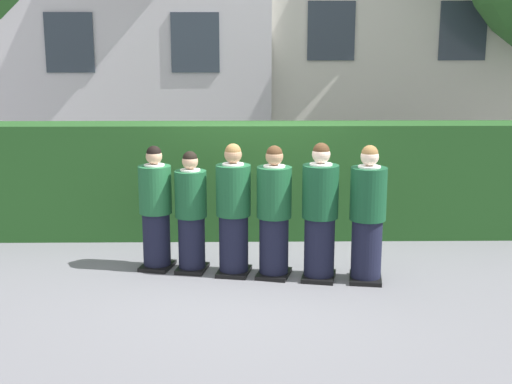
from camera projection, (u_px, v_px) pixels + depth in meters
name	position (u px, v px, depth m)	size (l,w,h in m)	color
ground_plane	(256.00, 274.00, 8.55)	(60.00, 60.00, 0.00)	slate
student_front_row_0	(156.00, 211.00, 8.64)	(0.46, 0.52, 1.58)	black
student_front_row_1	(191.00, 215.00, 8.54)	(0.43, 0.49, 1.53)	black
student_front_row_2	(233.00, 213.00, 8.41)	(0.46, 0.55, 1.64)	black
student_front_row_3	(274.00, 215.00, 8.33)	(0.48, 0.54, 1.63)	black
student_front_row_4	(320.00, 215.00, 8.23)	(0.48, 0.55, 1.68)	black
student_front_row_5	(368.00, 217.00, 8.17)	(0.45, 0.53, 1.66)	black
hedge	(254.00, 180.00, 10.09)	(8.68, 0.70, 1.68)	#214C1E
school_building_main	(380.00, 16.00, 14.67)	(5.92, 3.72, 6.57)	beige
school_building_annex	(146.00, 28.00, 14.52)	(5.50, 3.96, 6.11)	silver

